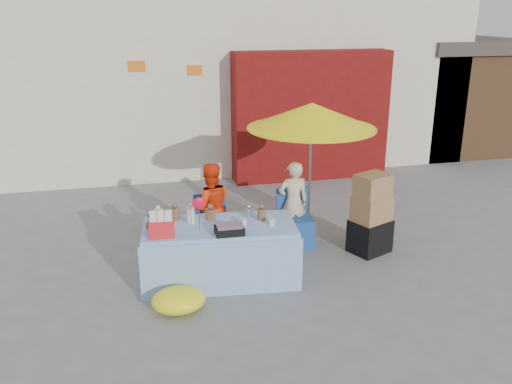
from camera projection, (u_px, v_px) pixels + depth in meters
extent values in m
plane|color=slate|center=(252.00, 279.00, 7.13)|extent=(80.00, 80.00, 0.00)
cube|color=silver|center=(186.00, 59.00, 12.86)|extent=(12.00, 5.00, 4.50)
cube|color=maroon|center=(311.00, 116.00, 11.06)|extent=(3.20, 0.60, 2.60)
cube|color=#4C331E|center=(449.00, 99.00, 13.69)|extent=(2.60, 3.00, 2.40)
cube|color=#3F3833|center=(455.00, 44.00, 13.26)|extent=(2.80, 3.20, 0.30)
cube|color=orange|center=(137.00, 66.00, 10.24)|extent=(0.32, 0.04, 0.20)
cube|color=orange|center=(195.00, 70.00, 10.52)|extent=(0.28, 0.04, 0.18)
cube|color=#98BFF3|center=(220.00, 252.00, 7.03)|extent=(2.02, 1.06, 0.77)
cube|color=#98BFF3|center=(223.00, 270.00, 6.61)|extent=(1.98, 0.23, 0.71)
cube|color=#98BFF3|center=(218.00, 240.00, 7.46)|extent=(1.98, 0.23, 0.71)
cylinder|color=white|center=(159.00, 217.00, 6.92)|extent=(0.12, 0.12, 0.18)
cylinder|color=brown|center=(175.00, 214.00, 7.05)|extent=(0.13, 0.13, 0.16)
cylinder|color=white|center=(191.00, 215.00, 6.92)|extent=(0.11, 0.11, 0.22)
cylinder|color=brown|center=(210.00, 214.00, 7.06)|extent=(0.15, 0.15, 0.14)
cylinder|color=#B2B2B7|center=(249.00, 213.00, 7.14)|extent=(0.10, 0.10, 0.12)
cylinder|color=brown|center=(262.00, 214.00, 7.04)|extent=(0.12, 0.12, 0.15)
cylinder|color=white|center=(244.00, 222.00, 6.88)|extent=(0.09, 0.09, 0.09)
cylinder|color=white|center=(272.00, 222.00, 6.87)|extent=(0.09, 0.09, 0.09)
sphere|color=brown|center=(152.00, 226.00, 6.68)|extent=(0.15, 0.15, 0.15)
ellipsoid|color=red|center=(199.00, 203.00, 6.61)|extent=(0.16, 0.07, 0.15)
cube|color=red|center=(161.00, 229.00, 6.49)|extent=(0.32, 0.17, 0.20)
cube|color=black|center=(229.00, 230.00, 6.61)|extent=(0.37, 0.28, 0.09)
cube|color=#204994|center=(213.00, 239.00, 7.80)|extent=(0.48, 0.46, 0.45)
cube|color=#204994|center=(210.00, 207.00, 7.87)|extent=(0.48, 0.04, 0.40)
cube|color=#204994|center=(295.00, 232.00, 8.08)|extent=(0.48, 0.46, 0.45)
cube|color=#204994|center=(292.00, 200.00, 8.14)|extent=(0.48, 0.04, 0.40)
imported|color=#FC390D|center=(210.00, 207.00, 7.80)|extent=(0.65, 0.51, 1.32)
imported|color=beige|center=(293.00, 203.00, 8.08)|extent=(0.46, 0.31, 1.27)
cylinder|color=gray|center=(310.00, 175.00, 8.17)|extent=(0.04, 0.04, 2.00)
cone|color=yellow|center=(312.00, 116.00, 7.88)|extent=(1.90, 1.90, 0.38)
cylinder|color=yellow|center=(311.00, 128.00, 7.94)|extent=(1.90, 1.90, 0.02)
cube|color=black|center=(370.00, 236.00, 7.88)|extent=(0.66, 0.61, 0.49)
cube|color=olive|center=(372.00, 208.00, 7.74)|extent=(0.62, 0.56, 0.37)
cube|color=olive|center=(373.00, 186.00, 7.61)|extent=(0.57, 0.51, 0.33)
ellipsoid|color=#FFF41A|center=(179.00, 300.00, 6.34)|extent=(0.69, 0.57, 0.29)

